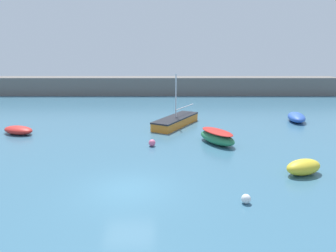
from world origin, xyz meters
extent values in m
cube|color=#38667F|center=(0.00, 0.00, -0.10)|extent=(120.00, 120.00, 0.20)
cube|color=#66605B|center=(0.00, 33.29, 1.27)|extent=(52.57, 3.42, 2.54)
ellipsoid|color=#287A4C|center=(5.45, 7.85, 0.41)|extent=(2.97, 3.76, 0.82)
ellipsoid|color=red|center=(5.45, 7.85, 0.87)|extent=(2.68, 3.38, 0.24)
ellipsoid|color=red|center=(-10.01, 10.50, 0.32)|extent=(3.03, 2.40, 0.64)
ellipsoid|color=#2D56B7|center=(13.89, 15.03, 0.41)|extent=(2.07, 3.54, 0.81)
cube|color=orange|center=(2.61, 13.35, 0.33)|extent=(4.23, 5.93, 0.66)
cube|color=black|center=(2.61, 13.35, 0.72)|extent=(4.32, 6.04, 0.12)
cylinder|color=silver|center=(2.61, 13.35, 2.61)|extent=(0.10, 0.10, 3.89)
cylinder|color=silver|center=(3.48, 14.96, 1.40)|extent=(1.82, 3.26, 0.08)
ellipsoid|color=yellow|center=(9.27, 1.93, 0.42)|extent=(2.43, 1.93, 0.85)
sphere|color=white|center=(5.38, -1.46, 0.21)|extent=(0.43, 0.43, 0.43)
sphere|color=#EA668C|center=(0.81, 7.18, 0.24)|extent=(0.48, 0.48, 0.48)
camera|label=1|loc=(1.93, -14.76, 6.72)|focal=35.00mm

